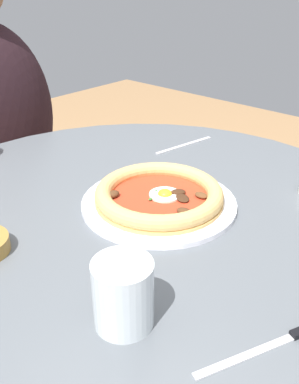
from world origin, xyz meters
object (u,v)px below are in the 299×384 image
(fork_utensil, at_px, (184,145))
(diner_person, at_px, (4,175))
(dining_table, at_px, (141,283))
(pizza_on_plate, at_px, (158,196))
(water_glass, at_px, (123,298))

(fork_utensil, bearing_deg, diner_person, 107.21)
(dining_table, height_order, diner_person, diner_person)
(diner_person, bearing_deg, pizza_on_plate, -96.61)
(fork_utensil, height_order, diner_person, diner_person)
(dining_table, height_order, water_glass, water_glass)
(fork_utensil, bearing_deg, water_glass, -149.73)
(fork_utensil, bearing_deg, dining_table, -155.64)
(water_glass, bearing_deg, pizza_on_plate, 32.62)
(fork_utensil, distance_m, diner_person, 0.67)
(pizza_on_plate, xyz_separation_m, water_glass, (-0.26, -0.16, 0.02))
(water_glass, bearing_deg, diner_person, 69.37)
(fork_utensil, relative_size, diner_person, 0.15)
(pizza_on_plate, xyz_separation_m, fork_utensil, (0.27, 0.15, -0.02))
(pizza_on_plate, height_order, water_glass, water_glass)
(dining_table, bearing_deg, water_glass, -141.51)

